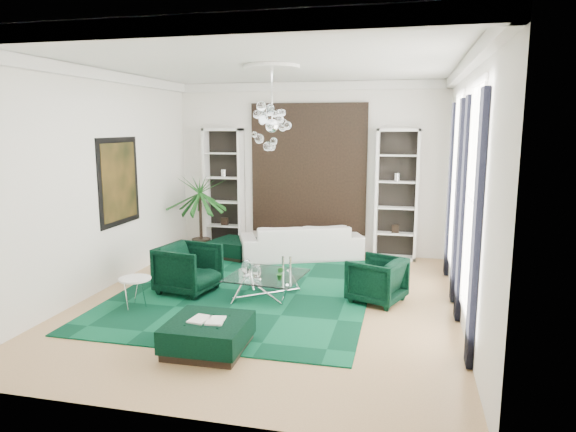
% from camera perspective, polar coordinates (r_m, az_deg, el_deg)
% --- Properties ---
extents(floor, '(6.00, 7.00, 0.02)m').
position_cam_1_polar(floor, '(8.58, -2.22, -9.52)').
color(floor, tan).
rests_on(floor, ground).
extents(ceiling, '(6.00, 7.00, 0.02)m').
position_cam_1_polar(ceiling, '(8.14, -2.41, 16.73)').
color(ceiling, white).
rests_on(ceiling, ground).
extents(wall_back, '(6.00, 0.02, 3.80)m').
position_cam_1_polar(wall_back, '(11.55, 2.33, 5.24)').
color(wall_back, white).
rests_on(wall_back, ground).
extents(wall_front, '(6.00, 0.02, 3.80)m').
position_cam_1_polar(wall_front, '(4.89, -13.31, -1.50)').
color(wall_front, white).
rests_on(wall_front, ground).
extents(wall_left, '(0.02, 7.00, 3.80)m').
position_cam_1_polar(wall_left, '(9.40, -20.34, 3.55)').
color(wall_left, white).
rests_on(wall_left, ground).
extents(wall_right, '(0.02, 7.00, 3.80)m').
position_cam_1_polar(wall_right, '(7.90, 19.26, 2.50)').
color(wall_right, white).
rests_on(wall_right, ground).
extents(crown_molding, '(6.00, 7.00, 0.18)m').
position_cam_1_polar(crown_molding, '(8.13, -2.41, 15.96)').
color(crown_molding, white).
rests_on(crown_molding, ceiling).
extents(ceiling_medallion, '(0.90, 0.90, 0.05)m').
position_cam_1_polar(ceiling_medallion, '(8.43, -1.84, 16.23)').
color(ceiling_medallion, white).
rests_on(ceiling_medallion, ceiling).
extents(tapestry, '(2.50, 0.06, 2.80)m').
position_cam_1_polar(tapestry, '(11.50, 2.29, 5.22)').
color(tapestry, black).
rests_on(tapestry, wall_back).
extents(shelving_left, '(0.90, 0.38, 2.80)m').
position_cam_1_polar(shelving_left, '(11.93, -7.12, 2.90)').
color(shelving_left, white).
rests_on(shelving_left, floor).
extents(shelving_right, '(0.90, 0.38, 2.80)m').
position_cam_1_polar(shelving_right, '(11.20, 11.98, 2.31)').
color(shelving_right, white).
rests_on(shelving_right, floor).
extents(painting, '(0.04, 1.30, 1.60)m').
position_cam_1_polar(painting, '(9.88, -18.22, 3.66)').
color(painting, black).
rests_on(painting, wall_left).
extents(window_near, '(0.03, 1.10, 2.90)m').
position_cam_1_polar(window_near, '(7.01, 19.85, 1.59)').
color(window_near, white).
rests_on(window_near, wall_right).
extents(curtain_near_a, '(0.07, 0.30, 3.25)m').
position_cam_1_polar(curtain_near_a, '(6.28, 20.20, -1.66)').
color(curtain_near_a, black).
rests_on(curtain_near_a, floor).
extents(curtain_near_b, '(0.07, 0.30, 3.25)m').
position_cam_1_polar(curtain_near_b, '(7.81, 18.85, 0.59)').
color(curtain_near_b, black).
rests_on(curtain_near_b, floor).
extents(window_far, '(0.03, 1.10, 2.90)m').
position_cam_1_polar(window_far, '(9.38, 18.20, 3.66)').
color(window_far, white).
rests_on(window_far, wall_right).
extents(curtain_far_a, '(0.07, 0.30, 3.25)m').
position_cam_1_polar(curtain_far_a, '(8.63, 18.32, 1.48)').
color(curtain_far_a, black).
rests_on(curtain_far_a, floor).
extents(curtain_far_b, '(0.07, 0.30, 3.25)m').
position_cam_1_polar(curtain_far_b, '(10.18, 17.56, 2.73)').
color(curtain_far_b, black).
rests_on(curtain_far_b, floor).
extents(rug, '(4.20, 5.00, 0.02)m').
position_cam_1_polar(rug, '(9.08, -4.60, -8.29)').
color(rug, '#032E1C').
rests_on(rug, floor).
extents(sofa, '(2.78, 1.94, 0.76)m').
position_cam_1_polar(sofa, '(11.16, 1.43, -2.83)').
color(sofa, silver).
rests_on(sofa, floor).
extents(armchair_left, '(1.07, 1.05, 0.84)m').
position_cam_1_polar(armchair_left, '(9.06, -11.00, -5.77)').
color(armchair_left, black).
rests_on(armchair_left, floor).
extents(armchair_right, '(1.05, 1.04, 0.74)m').
position_cam_1_polar(armchair_right, '(8.56, 9.83, -7.01)').
color(armchair_right, black).
rests_on(armchair_right, floor).
extents(coffee_table, '(1.29, 1.29, 0.40)m').
position_cam_1_polar(coffee_table, '(8.68, -2.36, -7.80)').
color(coffee_table, white).
rests_on(coffee_table, floor).
extents(ottoman_side, '(1.07, 1.07, 0.39)m').
position_cam_1_polar(ottoman_side, '(11.36, -5.95, -3.60)').
color(ottoman_side, black).
rests_on(ottoman_side, floor).
extents(ottoman_front, '(1.00, 1.00, 0.40)m').
position_cam_1_polar(ottoman_front, '(6.84, -8.87, -12.97)').
color(ottoman_front, black).
rests_on(ottoman_front, floor).
extents(book, '(0.45, 0.30, 0.03)m').
position_cam_1_polar(book, '(6.76, -8.92, -11.29)').
color(book, white).
rests_on(book, ottoman_front).
extents(side_table, '(0.56, 0.56, 0.48)m').
position_cam_1_polar(side_table, '(8.54, -16.57, -8.25)').
color(side_table, white).
rests_on(side_table, floor).
extents(palm, '(1.68, 1.68, 2.30)m').
position_cam_1_polar(palm, '(11.43, -9.73, 1.25)').
color(palm, '#19501A').
rests_on(palm, floor).
extents(chandelier, '(0.99, 0.99, 0.80)m').
position_cam_1_polar(chandelier, '(8.52, -1.78, 9.97)').
color(chandelier, white).
rests_on(chandelier, ceiling).
extents(table_plant, '(0.14, 0.12, 0.22)m').
position_cam_1_polar(table_plant, '(8.30, -0.88, -6.41)').
color(table_plant, '#19501A').
rests_on(table_plant, coffee_table).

